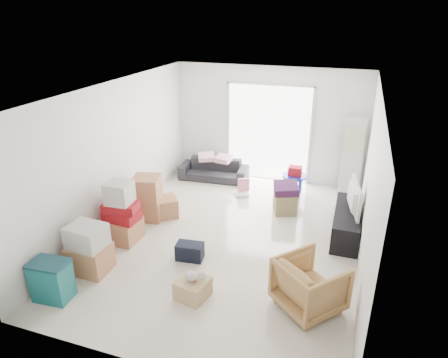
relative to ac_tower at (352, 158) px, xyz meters
name	(u,v)px	position (x,y,z in m)	size (l,w,h in m)	color
room_shell	(230,170)	(-1.95, -2.65, 0.48)	(4.98, 6.48, 3.18)	silver
sliding_door	(268,129)	(-1.95, 0.33, 0.37)	(2.10, 0.04, 2.33)	white
ac_tower	(352,158)	(0.00, 0.00, 0.00)	(0.45, 0.30, 1.75)	silver
tv_console	(346,223)	(0.05, -1.85, -0.62)	(0.46, 1.53, 0.51)	black
television	(349,207)	(0.05, -1.85, -0.30)	(0.95, 0.55, 0.12)	black
sofa	(214,167)	(-3.16, -0.15, -0.55)	(1.66, 0.48, 0.65)	#27282D
pillow_left	(206,151)	(-3.33, -0.20, -0.16)	(0.40, 0.31, 0.12)	#E7A8B4
pillow_right	(223,153)	(-2.90, -0.18, -0.17)	(0.33, 0.26, 0.11)	#E7A8B4
armchair	(310,283)	(-0.34, -4.03, -0.46)	(0.80, 0.75, 0.83)	#AF804E
storage_bins	(52,280)	(-3.85, -5.01, -0.57)	(0.56, 0.41, 0.61)	#125C5F
box_stack_a	(89,250)	(-3.75, -4.28, -0.49)	(0.61, 0.51, 0.81)	#AD704E
box_stack_b	(122,216)	(-3.75, -3.30, -0.39)	(0.64, 0.56, 1.13)	#AD704E
box_stack_c	(148,198)	(-3.72, -2.42, -0.45)	(0.65, 0.61, 0.88)	#AD704E
loose_box	(165,207)	(-3.44, -2.24, -0.68)	(0.47, 0.47, 0.39)	#AD704E
duffel_bag	(190,251)	(-2.38, -3.48, -0.73)	(0.45, 0.27, 0.29)	black
ottoman	(285,203)	(-1.18, -1.32, -0.66)	(0.44, 0.44, 0.44)	olive
blanket	(286,190)	(-1.18, -1.32, -0.37)	(0.48, 0.48, 0.14)	#3F1A42
kids_table	(295,175)	(-1.15, -0.42, -0.39)	(0.55, 0.55, 0.67)	#081EAC
toy_walker	(243,191)	(-2.23, -0.81, -0.77)	(0.36, 0.35, 0.38)	silver
wood_crate	(193,288)	(-1.96, -4.34, -0.73)	(0.42, 0.42, 0.28)	tan
plush_bunny	(195,276)	(-1.93, -4.33, -0.52)	(0.31, 0.17, 0.16)	#B2ADA8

